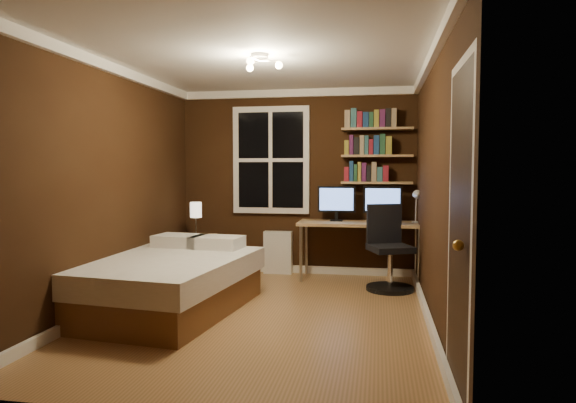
% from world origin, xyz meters
% --- Properties ---
extents(floor, '(4.20, 4.20, 0.00)m').
position_xyz_m(floor, '(0.00, 0.00, 0.00)').
color(floor, brown).
rests_on(floor, ground).
extents(wall_back, '(3.20, 0.04, 2.50)m').
position_xyz_m(wall_back, '(0.00, 2.10, 1.25)').
color(wall_back, black).
rests_on(wall_back, ground).
extents(wall_left, '(0.04, 4.20, 2.50)m').
position_xyz_m(wall_left, '(-1.60, 0.00, 1.25)').
color(wall_left, black).
rests_on(wall_left, ground).
extents(wall_right, '(0.04, 4.20, 2.50)m').
position_xyz_m(wall_right, '(1.60, 0.00, 1.25)').
color(wall_right, black).
rests_on(wall_right, ground).
extents(ceiling, '(3.20, 4.20, 0.02)m').
position_xyz_m(ceiling, '(0.00, 0.00, 2.50)').
color(ceiling, white).
rests_on(ceiling, wall_back).
extents(window, '(1.06, 0.06, 1.46)m').
position_xyz_m(window, '(-0.35, 2.06, 1.55)').
color(window, white).
rests_on(window, wall_back).
extents(door, '(0.03, 0.82, 2.05)m').
position_xyz_m(door, '(1.59, -1.55, 1.02)').
color(door, black).
rests_on(door, ground).
extents(door_knob, '(0.06, 0.06, 0.06)m').
position_xyz_m(door_knob, '(1.55, -1.85, 1.00)').
color(door_knob, '#B78E37').
rests_on(door_knob, door).
extents(ceiling_fixture, '(0.44, 0.44, 0.18)m').
position_xyz_m(ceiling_fixture, '(0.00, -0.10, 2.40)').
color(ceiling_fixture, beige).
rests_on(ceiling_fixture, ceiling).
extents(bookshelf_lower, '(0.92, 0.22, 0.03)m').
position_xyz_m(bookshelf_lower, '(1.08, 1.98, 1.25)').
color(bookshelf_lower, tan).
rests_on(bookshelf_lower, wall_back).
extents(books_row_lower, '(0.54, 0.16, 0.23)m').
position_xyz_m(books_row_lower, '(1.08, 1.98, 1.38)').
color(books_row_lower, maroon).
rests_on(books_row_lower, bookshelf_lower).
extents(bookshelf_middle, '(0.92, 0.22, 0.03)m').
position_xyz_m(bookshelf_middle, '(1.08, 1.98, 1.60)').
color(bookshelf_middle, tan).
rests_on(bookshelf_middle, wall_back).
extents(books_row_middle, '(0.54, 0.16, 0.23)m').
position_xyz_m(books_row_middle, '(1.08, 1.98, 1.73)').
color(books_row_middle, navy).
rests_on(books_row_middle, bookshelf_middle).
extents(bookshelf_upper, '(0.92, 0.22, 0.03)m').
position_xyz_m(bookshelf_upper, '(1.08, 1.98, 1.95)').
color(bookshelf_upper, tan).
rests_on(bookshelf_upper, wall_back).
extents(books_row_upper, '(0.54, 0.16, 0.23)m').
position_xyz_m(books_row_upper, '(1.08, 1.98, 2.08)').
color(books_row_upper, '#235134').
rests_on(books_row_upper, bookshelf_upper).
extents(bed, '(1.65, 2.13, 0.67)m').
position_xyz_m(bed, '(-0.99, -0.02, 0.29)').
color(bed, brown).
rests_on(bed, ground).
extents(nightstand, '(0.45, 0.45, 0.56)m').
position_xyz_m(nightstand, '(-1.25, 1.55, 0.28)').
color(nightstand, brown).
rests_on(nightstand, ground).
extents(bedside_lamp, '(0.15, 0.15, 0.44)m').
position_xyz_m(bedside_lamp, '(-1.25, 1.55, 0.78)').
color(bedside_lamp, white).
rests_on(bedside_lamp, nightstand).
extents(radiator, '(0.39, 0.14, 0.58)m').
position_xyz_m(radiator, '(-0.24, 1.99, 0.29)').
color(radiator, silver).
rests_on(radiator, ground).
extents(desk, '(1.58, 0.59, 0.75)m').
position_xyz_m(desk, '(0.88, 1.78, 0.69)').
color(desk, tan).
rests_on(desk, ground).
extents(monitor_left, '(0.49, 0.12, 0.46)m').
position_xyz_m(monitor_left, '(0.57, 1.86, 0.98)').
color(monitor_left, black).
rests_on(monitor_left, desk).
extents(monitor_right, '(0.49, 0.12, 0.46)m').
position_xyz_m(monitor_right, '(1.16, 1.86, 0.98)').
color(monitor_right, black).
rests_on(monitor_right, desk).
extents(desk_lamp, '(0.14, 0.32, 0.44)m').
position_xyz_m(desk_lamp, '(1.57, 1.71, 0.97)').
color(desk_lamp, silver).
rests_on(desk_lamp, desk).
extents(office_chair, '(0.59, 0.59, 1.01)m').
position_xyz_m(office_chair, '(1.23, 1.30, 0.38)').
color(office_chair, black).
rests_on(office_chair, ground).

